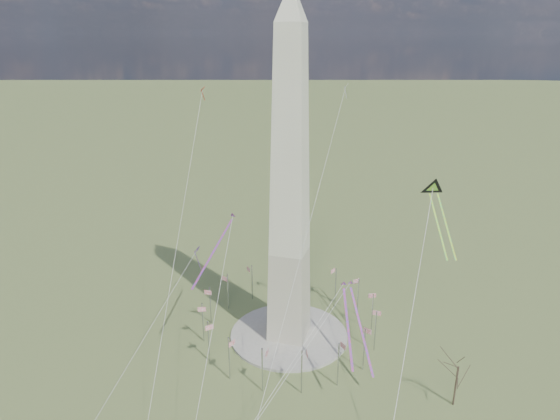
# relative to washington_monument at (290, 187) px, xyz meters

# --- Properties ---
(ground) EXTENTS (2000.00, 2000.00, 0.00)m
(ground) POSITION_rel_washington_monument_xyz_m (0.00, 0.00, -47.95)
(ground) COLOR #566432
(ground) RESTS_ON ground
(plaza) EXTENTS (36.00, 36.00, 0.80)m
(plaza) POSITION_rel_washington_monument_xyz_m (0.00, 0.00, -47.55)
(plaza) COLOR #A09D92
(plaza) RESTS_ON ground
(washington_monument) EXTENTS (15.56, 15.56, 100.00)m
(washington_monument) POSITION_rel_washington_monument_xyz_m (0.00, 0.00, 0.00)
(washington_monument) COLOR #ABA48F
(washington_monument) RESTS_ON plaza
(flagpole_ring) EXTENTS (54.40, 54.40, 13.00)m
(flagpole_ring) POSITION_rel_washington_monument_xyz_m (-0.00, -0.00, -40.68)
(flagpole_ring) COLOR #B6B7BC
(flagpole_ring) RESTS_ON ground
(tree_near) EXTENTS (9.68, 9.68, 16.95)m
(tree_near) POSITION_rel_washington_monument_xyz_m (47.69, -17.35, -35.87)
(tree_near) COLOR #4F3E30
(tree_near) RESTS_ON ground
(kite_delta_black) EXTENTS (10.97, 20.10, 16.42)m
(kite_delta_black) POSITION_rel_washington_monument_xyz_m (38.31, 6.84, -0.07)
(kite_delta_black) COLOR black
(kite_delta_black) RESTS_ON ground
(kite_diamond_purple) EXTENTS (1.81, 2.97, 9.10)m
(kite_diamond_purple) POSITION_rel_washington_monument_xyz_m (-34.66, 10.31, -28.62)
(kite_diamond_purple) COLOR #3C1664
(kite_diamond_purple) RESTS_ON ground
(kite_streamer_left) EXTENTS (7.31, 19.88, 14.05)m
(kite_streamer_left) POSITION_rel_washington_monument_xyz_m (19.36, -14.34, -28.37)
(kite_streamer_left) COLOR red
(kite_streamer_left) RESTS_ON ground
(kite_streamer_mid) EXTENTS (5.22, 21.34, 14.75)m
(kite_streamer_mid) POSITION_rel_washington_monument_xyz_m (-17.46, -10.04, -13.98)
(kite_streamer_mid) COLOR red
(kite_streamer_mid) RESTS_ON ground
(kite_streamer_right) EXTENTS (11.33, 21.84, 16.16)m
(kite_streamer_right) POSITION_rel_washington_monument_xyz_m (21.17, -5.52, -33.11)
(kite_streamer_right) COLOR red
(kite_streamer_right) RESTS_ON ground
(kite_small_red) EXTENTS (1.26, 2.08, 4.83)m
(kite_small_red) POSITION_rel_washington_monument_xyz_m (-40.88, 34.31, 21.58)
(kite_small_red) COLOR red
(kite_small_red) RESTS_ON ground
(kite_small_white) EXTENTS (1.36, 2.14, 4.73)m
(kite_small_white) POSITION_rel_washington_monument_xyz_m (8.15, 38.83, 23.42)
(kite_small_white) COLOR silver
(kite_small_white) RESTS_ON ground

